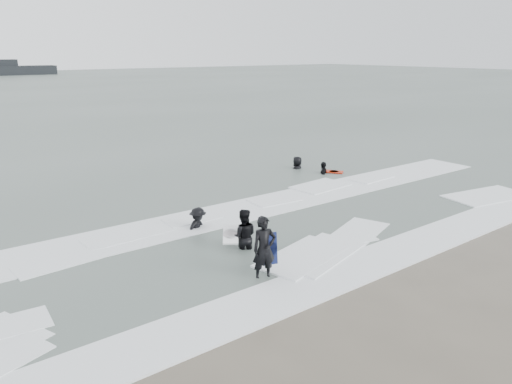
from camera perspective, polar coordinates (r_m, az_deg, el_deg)
ground at (r=16.39m, az=10.63°, el=-7.57°), size 320.00×320.00×0.00m
surfer_centre at (r=14.81m, az=0.92°, el=-9.92°), size 0.80×0.63×1.95m
surfer_wading at (r=16.94m, az=-1.45°, el=-6.48°), size 1.19×1.13×1.94m
surfer_breaker at (r=18.77m, az=-6.62°, el=-4.29°), size 1.27×1.02×1.71m
surfer_right_near at (r=27.17m, az=7.70°, el=2.05°), size 1.10×1.04×1.83m
surfer_right_far at (r=28.11m, az=4.73°, el=2.61°), size 1.08×1.06×1.88m
surf_foam at (r=18.86m, az=2.37°, el=-3.97°), size 30.03×9.06×0.09m
bodyboards at (r=19.49m, az=3.72°, el=-1.90°), size 11.39×8.49×1.25m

